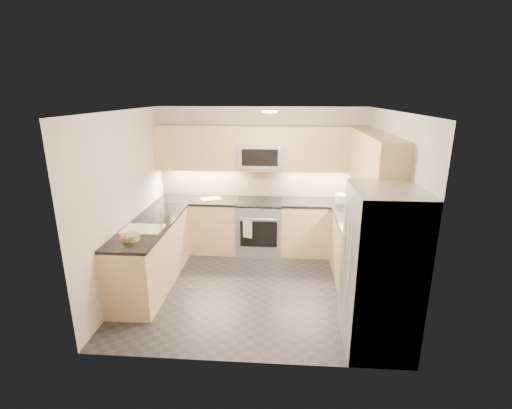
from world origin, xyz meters
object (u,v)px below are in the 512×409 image
(refrigerator, at_px, (380,270))
(fruit_basket, at_px, (131,237))
(gas_range, at_px, (260,227))
(microwave, at_px, (260,156))
(utensil_bowl, at_px, (342,198))
(cutting_board, at_px, (211,199))

(refrigerator, bearing_deg, fruit_basket, 169.81)
(gas_range, xyz_separation_m, refrigerator, (1.45, -2.43, 0.45))
(microwave, relative_size, fruit_basket, 3.65)
(utensil_bowl, relative_size, cutting_board, 0.69)
(utensil_bowl, distance_m, fruit_basket, 3.47)
(refrigerator, distance_m, fruit_basket, 3.01)
(gas_range, height_order, fruit_basket, fruit_basket)
(refrigerator, distance_m, cutting_board, 3.38)
(microwave, xyz_separation_m, cutting_board, (-0.86, -0.08, -0.75))
(cutting_board, bearing_deg, microwave, 5.27)
(gas_range, height_order, cutting_board, cutting_board)
(microwave, xyz_separation_m, fruit_basket, (-1.51, -2.02, -0.72))
(gas_range, bearing_deg, fruit_basket, -128.58)
(refrigerator, height_order, utensil_bowl, refrigerator)
(gas_range, relative_size, utensil_bowl, 3.79)
(microwave, height_order, refrigerator, microwave)
(microwave, bearing_deg, gas_range, -90.00)
(microwave, height_order, fruit_basket, microwave)
(cutting_board, bearing_deg, fruit_basket, -108.48)
(microwave, xyz_separation_m, utensil_bowl, (1.40, -0.13, -0.69))
(microwave, bearing_deg, fruit_basket, -126.81)
(gas_range, xyz_separation_m, cutting_board, (-0.86, 0.05, 0.49))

